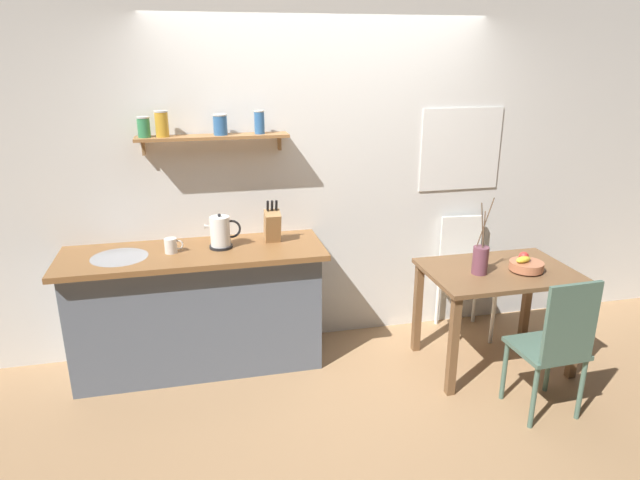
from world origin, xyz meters
The scene contains 12 objects.
ground_plane centered at (0.00, 0.00, 0.00)m, with size 14.00×14.00×0.00m, color #A87F56.
back_wall centered at (0.20, 0.65, 1.35)m, with size 6.80×0.11×2.70m.
kitchen_counter centered at (-1.00, 0.32, 0.47)m, with size 1.83×0.63×0.92m.
wall_shelf centered at (-0.87, 0.49, 1.73)m, with size 1.06×0.20×0.31m.
dining_table centered at (1.13, -0.14, 0.64)m, with size 1.05×0.72×0.76m.
dining_chair_near centered at (1.16, -0.81, 0.53)m, with size 0.42×0.40×0.97m.
dining_chair_far centered at (1.16, 0.43, 0.52)m, with size 0.44×0.47×0.96m.
fruit_bowl centered at (1.30, -0.21, 0.81)m, with size 0.24×0.24×0.13m.
twig_vase centered at (0.95, -0.18, 0.87)m, with size 0.11×0.11×0.55m.
electric_kettle centered at (-0.80, 0.32, 1.04)m, with size 0.25×0.16×0.25m.
knife_block centered at (-0.43, 0.36, 1.05)m, with size 0.11×0.17×0.32m.
coffee_mug_by_sink centered at (-1.15, 0.29, 0.98)m, with size 0.13×0.09×0.10m.
Camera 1 is at (-0.96, -3.48, 2.25)m, focal length 31.33 mm.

